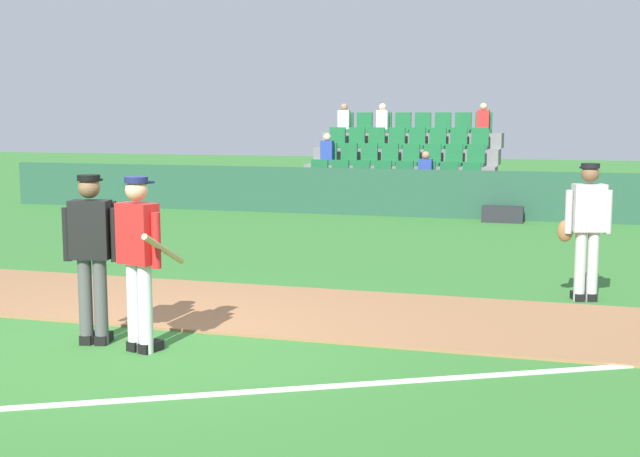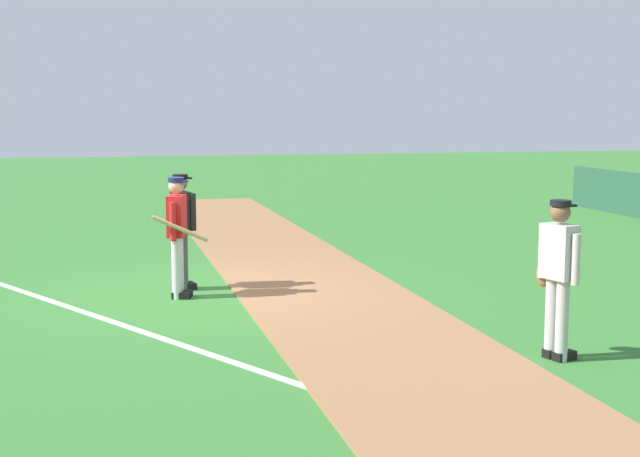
% 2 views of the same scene
% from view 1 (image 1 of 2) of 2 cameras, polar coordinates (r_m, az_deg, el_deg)
% --- Properties ---
extents(ground_plane, '(80.00, 80.00, 0.00)m').
position_cam_1_polar(ground_plane, '(9.14, -11.95, -7.46)').
color(ground_plane, '#33702D').
extents(infield_dirt_path, '(28.00, 2.57, 0.03)m').
position_cam_1_polar(infield_dirt_path, '(10.67, -7.40, -5.10)').
color(infield_dirt_path, '#936642').
rests_on(infield_dirt_path, ground).
extents(foul_line_chalk, '(10.56, 5.87, 0.01)m').
position_cam_1_polar(foul_line_chalk, '(7.71, 6.47, -10.15)').
color(foul_line_chalk, white).
rests_on(foul_line_chalk, ground).
extents(dugout_fence, '(20.00, 0.16, 1.11)m').
position_cam_1_polar(dugout_fence, '(20.06, 4.31, 2.44)').
color(dugout_fence, '#234C38').
rests_on(dugout_fence, ground).
extents(stadium_bleachers, '(5.00, 3.80, 2.70)m').
position_cam_1_polar(stadium_bleachers, '(22.30, 5.58, 3.42)').
color(stadium_bleachers, slate).
rests_on(stadium_bleachers, ground).
extents(batter_red_jersey, '(0.58, 0.80, 1.76)m').
position_cam_1_polar(batter_red_jersey, '(8.55, -12.09, -1.87)').
color(batter_red_jersey, silver).
rests_on(batter_red_jersey, ground).
extents(umpire_home_plate, '(0.58, 0.36, 1.76)m').
position_cam_1_polar(umpire_home_plate, '(8.96, -15.12, -1.33)').
color(umpire_home_plate, '#4C4C4C').
rests_on(umpire_home_plate, ground).
extents(runner_grey_jersey, '(0.67, 0.38, 1.76)m').
position_cam_1_polar(runner_grey_jersey, '(11.21, 17.53, 0.13)').
color(runner_grey_jersey, '#B2B2B2').
rests_on(runner_grey_jersey, ground).
extents(equipment_bag, '(0.90, 0.36, 0.36)m').
position_cam_1_polar(equipment_bag, '(19.25, 12.21, 0.95)').
color(equipment_bag, '#232328').
rests_on(equipment_bag, ground).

